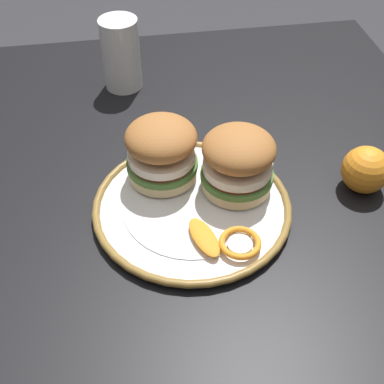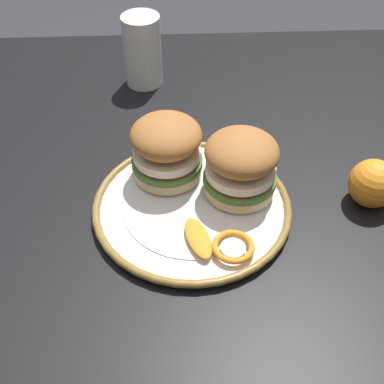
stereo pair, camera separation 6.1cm
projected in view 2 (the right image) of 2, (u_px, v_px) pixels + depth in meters
dining_table at (150, 243)px, 0.87m from camera, size 1.12×1.07×0.77m
dinner_plate at (192, 206)px, 0.77m from camera, size 0.30×0.30×0.02m
sandwich_half_left at (166, 148)px, 0.78m from camera, size 0.14×0.14×0.10m
sandwich_half_right at (241, 164)px, 0.75m from camera, size 0.14×0.14×0.10m
orange_peel_curled at (233, 247)px, 0.70m from camera, size 0.08×0.08×0.01m
orange_peel_strip_long at (198, 238)px, 0.71m from camera, size 0.05×0.08×0.01m
drinking_glass at (143, 55)px, 0.99m from camera, size 0.07×0.07×0.14m
whole_orange at (373, 183)px, 0.77m from camera, size 0.07×0.07×0.07m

